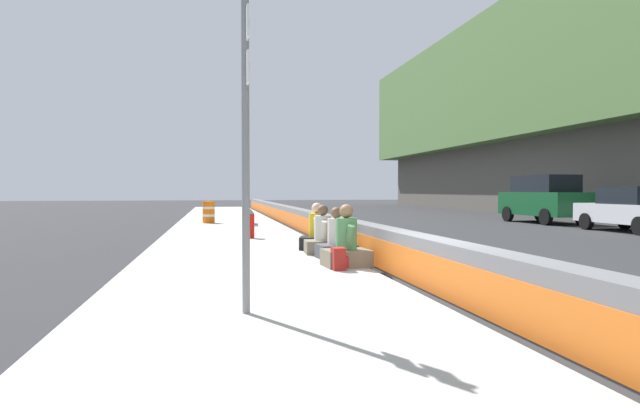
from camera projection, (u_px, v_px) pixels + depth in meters
The scene contains 13 objects.
ground_plane at pixel (430, 293), 8.27m from camera, with size 160.00×160.00×0.00m, color #2B2B2D.
sidewalk_strip at pixel (256, 295), 7.76m from camera, with size 80.00×4.40×0.14m, color #A8A59E.
jersey_barrier at pixel (430, 265), 8.25m from camera, with size 76.00×0.45×0.85m.
route_sign_post at pixel (246, 134), 6.21m from camera, with size 0.44×0.09×3.60m.
fire_hydrant at pixel (250, 223), 16.16m from camera, with size 0.26×0.46×0.88m.
seated_person_foreground at pixel (346, 247), 10.14m from camera, with size 0.77×0.89×1.17m.
seated_person_middle at pixel (336, 242), 11.34m from camera, with size 0.72×0.83×1.08m.
seated_person_rear at pixel (323, 238), 12.21m from camera, with size 0.71×0.82×1.10m.
seated_person_far at pixel (317, 235), 13.10m from camera, with size 0.86×0.95×1.12m.
backpack at pixel (339, 259), 9.68m from camera, with size 0.32×0.28×0.40m.
construction_barrel at pixel (209, 212), 23.69m from camera, with size 0.54×0.54×0.95m.
parked_car_third at pixel (633, 209), 20.26m from camera, with size 4.55×2.04×1.71m.
parked_car_fourth at pixel (543, 198), 25.90m from camera, with size 4.85×2.16×2.28m.
Camera 1 is at (-7.75, 3.22, 1.56)m, focal length 30.44 mm.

